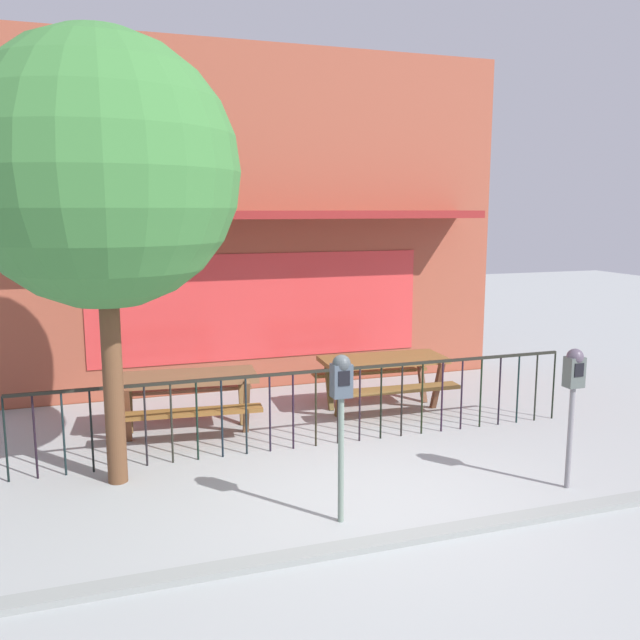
# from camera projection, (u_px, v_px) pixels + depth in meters

# --- Properties ---
(ground) EXTENTS (40.00, 40.00, 0.00)m
(ground) POSITION_uv_depth(u_px,v_px,m) (367.00, 501.00, 6.69)
(ground) COLOR #9A9E9E
(pub_storefront) EXTENTS (8.28, 1.40, 5.41)m
(pub_storefront) POSITION_uv_depth(u_px,v_px,m) (256.00, 222.00, 10.68)
(pub_storefront) COLOR brown
(pub_storefront) RESTS_ON ground
(patio_fence_front) EXTENTS (6.98, 0.04, 0.97)m
(patio_fence_front) POSITION_uv_depth(u_px,v_px,m) (316.00, 394.00, 8.12)
(patio_fence_front) COLOR black
(patio_fence_front) RESTS_ON ground
(picnic_table_left) EXTENTS (1.91, 1.51, 0.79)m
(picnic_table_left) POSITION_uv_depth(u_px,v_px,m) (187.00, 387.00, 8.63)
(picnic_table_left) COLOR brown
(picnic_table_left) RESTS_ON ground
(picnic_table_right) EXTENTS (1.86, 1.44, 0.79)m
(picnic_table_right) POSITION_uv_depth(u_px,v_px,m) (383.00, 368.00, 9.65)
(picnic_table_right) COLOR brown
(picnic_table_right) RESTS_ON ground
(parking_meter_near) EXTENTS (0.18, 0.17, 1.60)m
(parking_meter_near) POSITION_uv_depth(u_px,v_px,m) (341.00, 394.00, 6.04)
(parking_meter_near) COLOR slate
(parking_meter_near) RESTS_ON ground
(parking_meter_far) EXTENTS (0.18, 0.17, 1.49)m
(parking_meter_far) POSITION_uv_depth(u_px,v_px,m) (574.00, 381.00, 6.82)
(parking_meter_far) COLOR gray
(parking_meter_far) RESTS_ON ground
(street_tree) EXTENTS (2.76, 2.76, 4.64)m
(street_tree) POSITION_uv_depth(u_px,v_px,m) (102.00, 173.00, 6.62)
(street_tree) COLOR brown
(street_tree) RESTS_ON ground
(curb_edge) EXTENTS (11.59, 0.20, 0.11)m
(curb_edge) POSITION_uv_depth(u_px,v_px,m) (404.00, 541.00, 5.87)
(curb_edge) COLOR gray
(curb_edge) RESTS_ON ground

